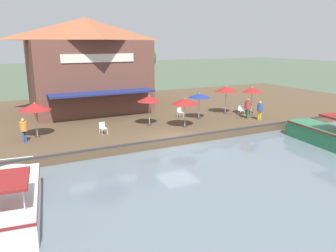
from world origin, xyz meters
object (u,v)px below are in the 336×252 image
(patio_umbrella_near_quay_edge, at_px, (35,107))
(waterfront_restaurant, at_px, (87,64))
(cafe_chair_far_corner_seat, at_px, (241,110))
(person_mid_patio, at_px, (248,106))
(motorboat_fourth_along, at_px, (7,196))
(cafe_chair_back_row_seat, at_px, (180,112))
(motorboat_distant_upstream, at_px, (318,132))
(patio_umbrella_mid_patio_right, at_px, (149,99))
(cafe_chair_beside_entrance, at_px, (103,127))
(person_at_quay_edge, at_px, (24,128))
(patio_umbrella_back_row, at_px, (226,89))
(patio_umbrella_by_entrance, at_px, (185,101))
(tree_behind_restaurant, at_px, (140,59))
(patio_umbrella_far_corner, at_px, (199,96))
(person_near_entrance, at_px, (260,108))
(patio_umbrella_mid_patio_left, at_px, (252,90))

(patio_umbrella_near_quay_edge, bearing_deg, waterfront_restaurant, 145.01)
(waterfront_restaurant, bearing_deg, cafe_chair_far_corner_seat, 52.84)
(person_mid_patio, relative_size, motorboat_fourth_along, 0.25)
(cafe_chair_back_row_seat, height_order, motorboat_distant_upstream, motorboat_distant_upstream)
(waterfront_restaurant, relative_size, patio_umbrella_mid_patio_right, 4.55)
(waterfront_restaurant, distance_m, patio_umbrella_mid_patio_right, 9.27)
(waterfront_restaurant, height_order, cafe_chair_back_row_seat, waterfront_restaurant)
(cafe_chair_beside_entrance, xyz_separation_m, person_at_quay_edge, (-0.26, -5.19, 0.54))
(patio_umbrella_mid_patio_right, relative_size, patio_umbrella_back_row, 0.94)
(patio_umbrella_by_entrance, distance_m, motorboat_fourth_along, 14.80)
(waterfront_restaurant, bearing_deg, patio_umbrella_back_row, 55.05)
(person_at_quay_edge, xyz_separation_m, tree_behind_restaurant, (-15.76, 14.69, 3.48))
(cafe_chair_beside_entrance, distance_m, motorboat_distant_upstream, 15.54)
(patio_umbrella_far_corner, relative_size, motorboat_fourth_along, 0.31)
(tree_behind_restaurant, bearing_deg, motorboat_distant_upstream, 10.56)
(patio_umbrella_near_quay_edge, xyz_separation_m, person_near_entrance, (3.02, 17.50, -1.15))
(waterfront_restaurant, relative_size, cafe_chair_far_corner_seat, 12.86)
(person_at_quay_edge, distance_m, tree_behind_restaurant, 21.82)
(patio_umbrella_far_corner, xyz_separation_m, tree_behind_restaurant, (-14.94, 0.68, 2.48))
(tree_behind_restaurant, bearing_deg, person_mid_patio, 10.57)
(waterfront_restaurant, xyz_separation_m, patio_umbrella_back_row, (7.59, 10.86, -2.15))
(patio_umbrella_far_corner, bearing_deg, patio_umbrella_mid_patio_right, -88.08)
(patio_umbrella_mid_patio_right, relative_size, tree_behind_restaurant, 0.37)
(waterfront_restaurant, bearing_deg, motorboat_fourth_along, -23.99)
(patio_umbrella_back_row, bearing_deg, cafe_chair_back_row_seat, -95.53)
(person_near_entrance, relative_size, person_at_quay_edge, 0.99)
(patio_umbrella_near_quay_edge, xyz_separation_m, tree_behind_restaurant, (-14.66, 13.81, 2.35))
(cafe_chair_back_row_seat, xyz_separation_m, cafe_chair_far_corner_seat, (1.71, 5.41, 0.00))
(patio_umbrella_far_corner, height_order, person_near_entrance, patio_umbrella_far_corner)
(patio_umbrella_by_entrance, bearing_deg, patio_umbrella_mid_patio_left, 97.59)
(cafe_chair_beside_entrance, height_order, cafe_chair_far_corner_seat, same)
(patio_umbrella_back_row, height_order, person_near_entrance, patio_umbrella_back_row)
(waterfront_restaurant, relative_size, person_at_quay_edge, 6.70)
(patio_umbrella_mid_patio_right, relative_size, person_near_entrance, 1.48)
(patio_umbrella_by_entrance, relative_size, patio_umbrella_back_row, 0.89)
(patio_umbrella_mid_patio_left, height_order, patio_umbrella_back_row, patio_umbrella_mid_patio_left)
(patio_umbrella_by_entrance, bearing_deg, cafe_chair_far_corner_seat, 102.52)
(cafe_chair_back_row_seat, bearing_deg, person_near_entrance, 54.11)
(patio_umbrella_back_row, height_order, person_at_quay_edge, patio_umbrella_back_row)
(waterfront_restaurant, relative_size, patio_umbrella_by_entrance, 4.79)
(patio_umbrella_back_row, bearing_deg, patio_umbrella_near_quay_edge, -88.12)
(cafe_chair_back_row_seat, distance_m, motorboat_fourth_along, 17.55)
(patio_umbrella_far_corner, xyz_separation_m, motorboat_distant_upstream, (8.20, 4.99, -1.87))
(patio_umbrella_near_quay_edge, bearing_deg, patio_umbrella_by_entrance, 78.23)
(waterfront_restaurant, distance_m, tree_behind_restaurant, 10.42)
(patio_umbrella_mid_patio_right, bearing_deg, person_at_quay_edge, -85.93)
(patio_umbrella_mid_patio_right, bearing_deg, motorboat_fourth_along, -49.35)
(patio_umbrella_mid_patio_right, bearing_deg, patio_umbrella_mid_patio_left, 85.40)
(cafe_chair_back_row_seat, relative_size, tree_behind_restaurant, 0.13)
(motorboat_distant_upstream, bearing_deg, patio_umbrella_near_quay_edge, -115.06)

